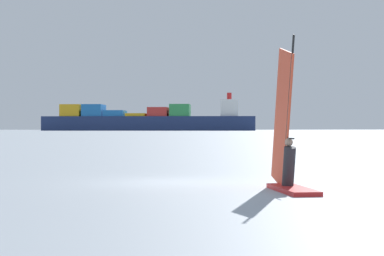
# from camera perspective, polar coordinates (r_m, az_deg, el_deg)

# --- Properties ---
(ground_plane) EXTENTS (4000.00, 4000.00, 0.00)m
(ground_plane) POSITION_cam_1_polar(r_m,az_deg,el_deg) (19.59, -2.00, -4.95)
(ground_plane) COLOR #9EA8B2
(windsurfer) EXTENTS (1.29, 3.41, 4.19)m
(windsurfer) POSITION_cam_1_polar(r_m,az_deg,el_deg) (17.31, 8.64, -2.25)
(windsurfer) COLOR red
(windsurfer) RESTS_ON ground_plane
(cargo_ship) EXTENTS (183.29, 30.75, 32.62)m
(cargo_ship) POSITION_cam_1_polar(r_m,az_deg,el_deg) (547.19, -4.08, 0.73)
(cargo_ship) COLOR navy
(cargo_ship) RESTS_ON ground_plane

